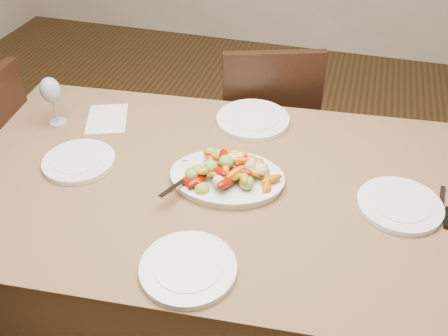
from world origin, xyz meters
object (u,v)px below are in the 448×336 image
object	(u,v)px
serving_platter	(227,179)
plate_far	(253,120)
plate_right	(400,205)
plate_left	(79,161)
wine_glass	(53,100)
chair_far	(264,126)
plate_near	(188,268)
dining_table	(224,260)

from	to	relation	value
serving_platter	plate_far	xyz separation A→B (m)	(-0.00, 0.38, -0.00)
plate_right	plate_far	bearing A→B (deg)	147.32
plate_left	wine_glass	distance (m)	0.31
chair_far	plate_right	bearing A→B (deg)	108.22
plate_right	wine_glass	bearing A→B (deg)	173.86
serving_platter	plate_near	size ratio (longest dim) A/B	1.37
dining_table	plate_right	xyz separation A→B (m)	(0.56, 0.04, 0.39)
dining_table	wine_glass	distance (m)	0.88
chair_far	plate_far	xyz separation A→B (m)	(0.03, -0.41, 0.29)
chair_far	wine_glass	distance (m)	1.01
chair_far	serving_platter	bearing A→B (deg)	73.32
plate_left	plate_near	xyz separation A→B (m)	(0.52, -0.35, 0.00)
chair_far	serving_platter	size ratio (longest dim) A/B	2.61
chair_far	serving_platter	distance (m)	0.84
dining_table	chair_far	xyz separation A→B (m)	(-0.03, 0.80, 0.10)
plate_near	wine_glass	world-z (taller)	wine_glass
plate_right	plate_near	world-z (taller)	same
plate_far	plate_near	world-z (taller)	same
dining_table	plate_right	bearing A→B (deg)	3.60
plate_far	plate_left	bearing A→B (deg)	-140.44
plate_right	plate_near	xyz separation A→B (m)	(-0.55, -0.42, 0.00)
serving_platter	wine_glass	distance (m)	0.75
chair_far	plate_near	world-z (taller)	chair_far
serving_platter	plate_right	distance (m)	0.55
plate_left	plate_near	bearing A→B (deg)	-33.71
dining_table	plate_left	bearing A→B (deg)	-175.79
plate_far	wine_glass	distance (m)	0.76
plate_left	dining_table	bearing A→B (deg)	4.21
plate_left	plate_right	xyz separation A→B (m)	(1.07, 0.07, 0.00)
chair_far	plate_left	xyz separation A→B (m)	(-0.48, -0.83, 0.29)
plate_near	wine_glass	distance (m)	0.92
dining_table	plate_left	xyz separation A→B (m)	(-0.51, -0.04, 0.39)
dining_table	chair_far	bearing A→B (deg)	91.82
dining_table	plate_far	size ratio (longest dim) A/B	6.52
plate_right	plate_left	bearing A→B (deg)	-176.11
serving_platter	wine_glass	world-z (taller)	wine_glass
serving_platter	plate_left	xyz separation A→B (m)	(-0.52, -0.05, -0.00)
serving_platter	wine_glass	bearing A→B (deg)	167.22
plate_far	wine_glass	bearing A→B (deg)	-163.33
plate_left	chair_far	bearing A→B (deg)	59.85
plate_right	plate_near	size ratio (longest dim) A/B	0.98
plate_left	plate_far	bearing A→B (deg)	39.56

